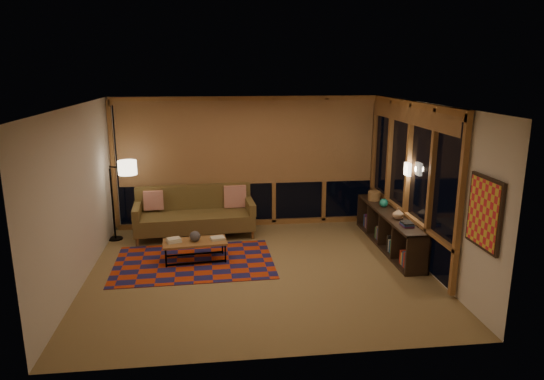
{
  "coord_description": "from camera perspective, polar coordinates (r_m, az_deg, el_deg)",
  "views": [
    {
      "loc": [
        -0.67,
        -7.39,
        3.23
      ],
      "look_at": [
        0.26,
        0.42,
        1.26
      ],
      "focal_mm": 32.0,
      "sensor_mm": 36.0,
      "label": 1
    }
  ],
  "objects": [
    {
      "name": "floor_lamp",
      "position": [
        9.76,
        -18.28,
        -1.13
      ],
      "size": [
        0.61,
        0.49,
        1.58
      ],
      "primitive_type": null,
      "rotation": [
        0.0,
        0.0,
        -0.32
      ],
      "color": "black",
      "rests_on": "floor"
    },
    {
      "name": "ceramic_pot",
      "position": [
        8.42,
        -9.05,
        -5.37
      ],
      "size": [
        0.23,
        0.23,
        0.19
      ],
      "primitive_type": "sphere",
      "rotation": [
        0.0,
        0.0,
        0.28
      ],
      "color": "black",
      "rests_on": "coffee_table"
    },
    {
      "name": "teal_bowl",
      "position": [
        9.44,
        13.01,
        -1.5
      ],
      "size": [
        0.21,
        0.21,
        0.16
      ],
      "primitive_type": "sphere",
      "rotation": [
        0.0,
        0.0,
        -0.32
      ],
      "color": "#1D8572",
      "rests_on": "bookshelf"
    },
    {
      "name": "book_stack_b",
      "position": [
        8.46,
        -6.42,
        -5.65
      ],
      "size": [
        0.29,
        0.25,
        0.05
      ],
      "primitive_type": null,
      "rotation": [
        0.0,
        0.0,
        0.22
      ],
      "color": "beige",
      "rests_on": "coffee_table"
    },
    {
      "name": "sofa",
      "position": [
        9.67,
        -9.08,
        -2.7
      ],
      "size": [
        2.35,
        1.08,
        0.94
      ],
      "primitive_type": null,
      "rotation": [
        0.0,
        0.0,
        0.07
      ],
      "color": "brown",
      "rests_on": "floor"
    },
    {
      "name": "window_wall_back",
      "position": [
        10.02,
        -2.86,
        3.24
      ],
      "size": [
        5.3,
        0.16,
        2.6
      ],
      "primitive_type": null,
      "color": "#A67940",
      "rests_on": "walls"
    },
    {
      "name": "book_stack_a",
      "position": [
        8.46,
        -11.47,
        -5.78
      ],
      "size": [
        0.31,
        0.28,
        0.08
      ],
      "primitive_type": null,
      "rotation": [
        0.0,
        0.0,
        0.33
      ],
      "color": "beige",
      "rests_on": "coffee_table"
    },
    {
      "name": "ceiling",
      "position": [
        7.44,
        -1.65,
        9.98
      ],
      "size": [
        5.5,
        5.0,
        0.01
      ],
      "primitive_type": "cube",
      "color": "beige",
      "rests_on": "walls"
    },
    {
      "name": "walls",
      "position": [
        7.65,
        -1.58,
        -0.15
      ],
      "size": [
        5.51,
        5.01,
        2.7
      ],
      "color": "beige",
      "rests_on": "floor"
    },
    {
      "name": "area_rug",
      "position": [
        8.52,
        -9.13,
        -8.35
      ],
      "size": [
        2.73,
        1.86,
        0.01
      ],
      "primitive_type": "cube",
      "rotation": [
        0.0,
        0.0,
        0.03
      ],
      "color": "#B3330F",
      "rests_on": "floor"
    },
    {
      "name": "shelf_book_stack",
      "position": [
        8.43,
        15.59,
        -3.87
      ],
      "size": [
        0.24,
        0.29,
        0.07
      ],
      "primitive_type": null,
      "rotation": [
        0.0,
        0.0,
        -0.33
      ],
      "color": "beige",
      "rests_on": "bookshelf"
    },
    {
      "name": "bookshelf",
      "position": [
        9.26,
        13.56,
        -4.55
      ],
      "size": [
        0.4,
        2.69,
        0.67
      ],
      "primitive_type": null,
      "color": "#36261D",
      "rests_on": "floor"
    },
    {
      "name": "coffee_table",
      "position": [
        8.52,
        -9.02,
        -7.09
      ],
      "size": [
        1.12,
        0.6,
        0.36
      ],
      "primitive_type": null,
      "rotation": [
        0.0,
        0.0,
        0.1
      ],
      "color": "#A67940",
      "rests_on": "floor"
    },
    {
      "name": "pillow_right",
      "position": [
        9.9,
        -4.37,
        -0.81
      ],
      "size": [
        0.45,
        0.16,
        0.45
      ],
      "primitive_type": null,
      "rotation": [
        0.0,
        0.0,
        0.01
      ],
      "color": "red",
      "rests_on": "sofa"
    },
    {
      "name": "window_wall_right",
      "position": [
        8.86,
        15.57,
        1.31
      ],
      "size": [
        0.16,
        3.7,
        2.6
      ],
      "primitive_type": null,
      "color": "#A67940",
      "rests_on": "walls"
    },
    {
      "name": "floor",
      "position": [
        8.09,
        -1.52,
        -9.45
      ],
      "size": [
        5.5,
        5.0,
        0.01
      ],
      "primitive_type": "cube",
      "color": "#94794C",
      "rests_on": "ground"
    },
    {
      "name": "vase",
      "position": [
        8.77,
        14.63,
        -2.68
      ],
      "size": [
        0.24,
        0.24,
        0.2
      ],
      "primitive_type": "imported",
      "rotation": [
        0.0,
        0.0,
        -0.3
      ],
      "color": "tan",
      "rests_on": "bookshelf"
    },
    {
      "name": "basket",
      "position": [
        9.9,
        11.92,
        -0.67
      ],
      "size": [
        0.24,
        0.24,
        0.18
      ],
      "primitive_type": "cylinder",
      "rotation": [
        0.0,
        0.0,
        -0.0
      ],
      "color": "#9A6D4A",
      "rests_on": "bookshelf"
    },
    {
      "name": "pillow_left",
      "position": [
        9.86,
        -13.75,
        -1.45
      ],
      "size": [
        0.39,
        0.15,
        0.38
      ],
      "primitive_type": null,
      "rotation": [
        0.0,
        0.0,
        0.07
      ],
      "color": "red",
      "rests_on": "sofa"
    },
    {
      "name": "wall_sconce",
      "position": [
        8.67,
        15.66,
        2.37
      ],
      "size": [
        0.12,
        0.18,
        0.22
      ],
      "primitive_type": null,
      "color": "#FFE7C1",
      "rests_on": "walls"
    },
    {
      "name": "wall_art",
      "position": [
        6.73,
        23.67,
        -2.49
      ],
      "size": [
        0.06,
        0.74,
        0.94
      ],
      "primitive_type": null,
      "color": "red",
      "rests_on": "walls"
    }
  ]
}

